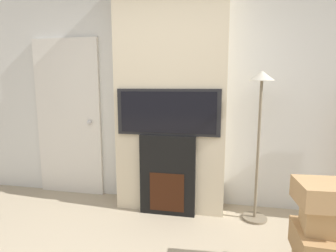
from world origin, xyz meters
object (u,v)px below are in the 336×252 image
at_px(television, 168,112).
at_px(box_stack, 328,237).
at_px(floor_lamp, 260,113).
at_px(fireplace, 168,175).

height_order(television, box_stack, television).
xyz_separation_m(floor_lamp, box_stack, (0.37, -0.91, -0.78)).
bearing_deg(fireplace, television, -90.00).
height_order(floor_lamp, box_stack, floor_lamp).
distance_m(floor_lamp, box_stack, 1.26).
relative_size(television, box_stack, 1.45).
bearing_deg(box_stack, fireplace, 146.71).
bearing_deg(television, floor_lamp, 2.34).
bearing_deg(box_stack, floor_lamp, 112.24).
relative_size(fireplace, television, 0.80).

